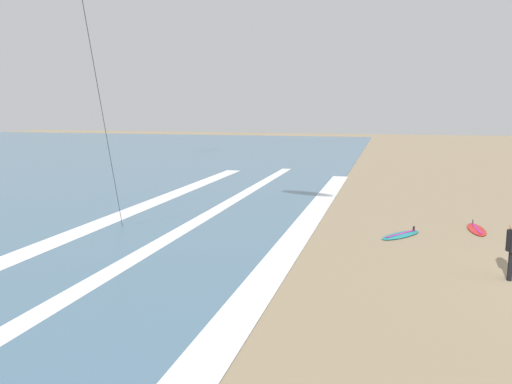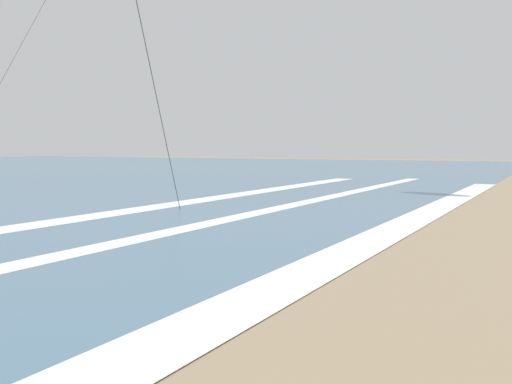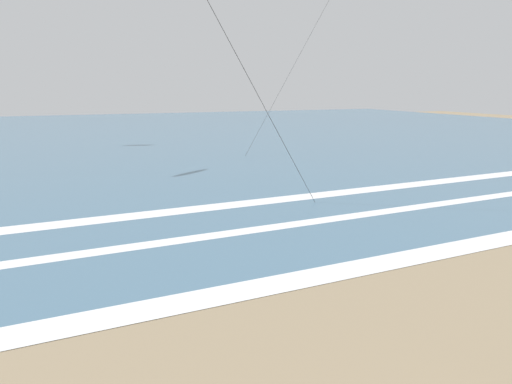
# 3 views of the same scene
# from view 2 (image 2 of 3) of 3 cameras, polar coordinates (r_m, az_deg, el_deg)

# --- Properties ---
(wave_foam_shoreline) EXTENTS (40.30, 1.03, 0.01)m
(wave_foam_shoreline) POSITION_cam_2_polar(r_m,az_deg,el_deg) (12.23, 11.52, -4.78)
(wave_foam_shoreline) COLOR white
(wave_foam_shoreline) RESTS_ON ocean_surface
(wave_foam_mid_break) EXTENTS (49.40, 0.69, 0.01)m
(wave_foam_mid_break) POSITION_cam_2_polar(r_m,az_deg,el_deg) (13.25, -8.85, -4.02)
(wave_foam_mid_break) COLOR white
(wave_foam_mid_break) RESTS_ON ocean_surface
(wave_foam_outer_break) EXTENTS (44.61, 1.06, 0.01)m
(wave_foam_outer_break) POSITION_cam_2_polar(r_m,az_deg,el_deg) (15.96, -18.74, -2.75)
(wave_foam_outer_break) COLOR white
(wave_foam_outer_break) RESTS_ON ocean_surface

